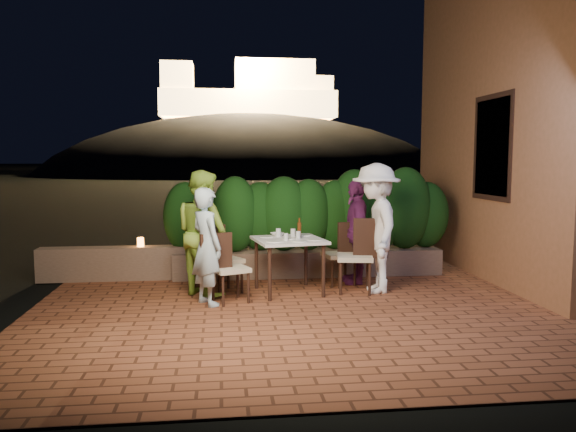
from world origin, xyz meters
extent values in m
plane|color=black|center=(0.00, 0.00, -0.02)|extent=(400.00, 400.00, 0.00)
cube|color=brown|center=(0.00, 0.50, -0.07)|extent=(7.00, 6.00, 0.15)
cube|color=#A1653F|center=(3.60, 2.00, 2.50)|extent=(1.60, 5.00, 5.00)
cube|color=black|center=(2.82, 1.50, 2.00)|extent=(0.08, 1.00, 1.40)
cube|color=black|center=(2.81, 1.50, 2.00)|extent=(0.06, 1.15, 1.55)
cube|color=brown|center=(0.20, 2.30, 0.20)|extent=(4.20, 0.55, 0.40)
cube|color=brown|center=(-2.80, 2.30, 0.25)|extent=(2.20, 0.30, 0.50)
ellipsoid|color=black|center=(2.00, 60.00, -4.00)|extent=(52.00, 40.00, 22.00)
cylinder|color=white|center=(-0.46, 0.90, 0.76)|extent=(0.24, 0.24, 0.01)
cylinder|color=white|center=(-0.52, 1.35, 0.76)|extent=(0.21, 0.21, 0.01)
cylinder|color=white|center=(0.09, 0.99, 0.76)|extent=(0.20, 0.20, 0.01)
cylinder|color=white|center=(0.01, 1.47, 0.76)|extent=(0.25, 0.25, 0.01)
cylinder|color=white|center=(-0.22, 1.14, 0.76)|extent=(0.24, 0.24, 0.01)
cylinder|color=white|center=(-0.15, 0.89, 0.76)|extent=(0.21, 0.21, 0.01)
cylinder|color=silver|center=(-0.31, 0.99, 0.80)|extent=(0.06, 0.06, 0.10)
cylinder|color=silver|center=(-0.37, 1.35, 0.81)|extent=(0.07, 0.07, 0.12)
cylinder|color=silver|center=(-0.12, 1.12, 0.80)|extent=(0.06, 0.06, 0.11)
cylinder|color=silver|center=(-0.17, 1.31, 0.81)|extent=(0.07, 0.07, 0.12)
imported|color=white|center=(-0.38, 1.45, 0.77)|extent=(0.23, 0.23, 0.05)
imported|color=#AACBDB|center=(-1.34, 0.67, 0.74)|extent=(0.58, 0.65, 1.48)
imported|color=#98CA3F|center=(-1.40, 1.21, 0.84)|extent=(0.99, 1.04, 1.69)
imported|color=white|center=(0.95, 1.09, 0.89)|extent=(0.73, 1.18, 1.78)
imported|color=#6B2362|center=(0.81, 1.66, 0.77)|extent=(0.44, 0.92, 1.53)
cylinder|color=orange|center=(-2.39, 2.30, 0.57)|extent=(0.10, 0.10, 0.14)
camera|label=1|loc=(-1.14, -6.35, 1.84)|focal=35.00mm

